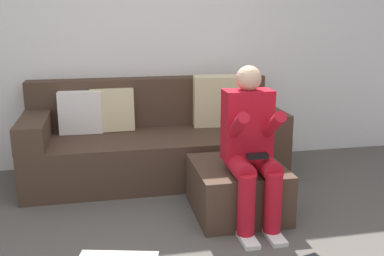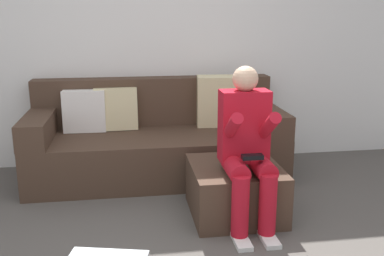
# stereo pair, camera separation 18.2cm
# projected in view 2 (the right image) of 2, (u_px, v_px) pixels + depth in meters

# --- Properties ---
(wall_back) EXTENTS (5.71, 0.10, 2.50)m
(wall_back) POSITION_uv_depth(u_px,v_px,m) (151.00, 34.00, 4.20)
(wall_back) COLOR white
(wall_back) RESTS_ON ground_plane
(couch_sectional) EXTENTS (2.22, 0.90, 0.89)m
(couch_sectional) POSITION_uv_depth(u_px,v_px,m) (157.00, 140.00, 4.02)
(couch_sectional) COLOR #473326
(couch_sectional) RESTS_ON ground_plane
(ottoman) EXTENTS (0.64, 0.67, 0.37)m
(ottoman) POSITION_uv_depth(u_px,v_px,m) (235.00, 190.00, 3.24)
(ottoman) COLOR #473326
(ottoman) RESTS_ON ground_plane
(person_seated) EXTENTS (0.33, 0.56, 1.10)m
(person_seated) POSITION_uv_depth(u_px,v_px,m) (247.00, 145.00, 2.98)
(person_seated) COLOR red
(person_seated) RESTS_ON ground_plane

